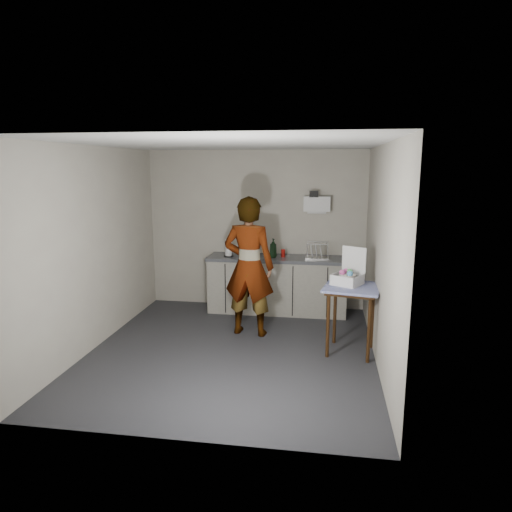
# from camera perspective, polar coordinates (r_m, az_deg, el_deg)

# --- Properties ---
(ground) EXTENTS (4.00, 4.00, 0.00)m
(ground) POSITION_cam_1_polar(r_m,az_deg,el_deg) (6.03, -2.97, -11.70)
(ground) COLOR #2D2D33
(ground) RESTS_ON ground
(wall_back) EXTENTS (3.60, 0.02, 2.60)m
(wall_back) POSITION_cam_1_polar(r_m,az_deg,el_deg) (7.58, -0.03, 3.29)
(wall_back) COLOR #BBB2A3
(wall_back) RESTS_ON ground
(wall_right) EXTENTS (0.02, 4.00, 2.60)m
(wall_right) POSITION_cam_1_polar(r_m,az_deg,el_deg) (5.57, 15.22, 0.00)
(wall_right) COLOR #BBB2A3
(wall_right) RESTS_ON ground
(wall_left) EXTENTS (0.02, 4.00, 2.60)m
(wall_left) POSITION_cam_1_polar(r_m,az_deg,el_deg) (6.26, -19.35, 0.97)
(wall_left) COLOR #BBB2A3
(wall_left) RESTS_ON ground
(ceiling) EXTENTS (3.60, 4.00, 0.01)m
(ceiling) POSITION_cam_1_polar(r_m,az_deg,el_deg) (5.56, -3.25, 13.77)
(ceiling) COLOR white
(ceiling) RESTS_ON wall_back
(kitchen_counter) EXTENTS (2.24, 0.62, 0.91)m
(kitchen_counter) POSITION_cam_1_polar(r_m,az_deg,el_deg) (7.43, 2.68, -3.77)
(kitchen_counter) COLOR black
(kitchen_counter) RESTS_ON ground
(wall_shelf) EXTENTS (0.42, 0.18, 0.37)m
(wall_shelf) POSITION_cam_1_polar(r_m,az_deg,el_deg) (7.38, 7.62, 6.46)
(wall_shelf) COLOR white
(wall_shelf) RESTS_ON ground
(side_table) EXTENTS (0.79, 0.79, 0.87)m
(side_table) POSITION_cam_1_polar(r_m,az_deg,el_deg) (5.85, 11.93, -4.78)
(side_table) COLOR #341F0C
(side_table) RESTS_ON ground
(standing_man) EXTENTS (0.76, 0.55, 1.95)m
(standing_man) POSITION_cam_1_polar(r_m,az_deg,el_deg) (6.32, -0.90, -1.34)
(standing_man) COLOR #B2A593
(standing_man) RESTS_ON ground
(soap_bottle) EXTENTS (0.16, 0.16, 0.30)m
(soap_bottle) POSITION_cam_1_polar(r_m,az_deg,el_deg) (7.25, 2.16, 1.00)
(soap_bottle) COLOR black
(soap_bottle) RESTS_ON kitchen_counter
(soda_can) EXTENTS (0.07, 0.07, 0.13)m
(soda_can) POSITION_cam_1_polar(r_m,az_deg,el_deg) (7.30, 3.40, 0.35)
(soda_can) COLOR red
(soda_can) RESTS_ON kitchen_counter
(dark_bottle) EXTENTS (0.07, 0.07, 0.25)m
(dark_bottle) POSITION_cam_1_polar(r_m,az_deg,el_deg) (7.32, 0.08, 0.89)
(dark_bottle) COLOR black
(dark_bottle) RESTS_ON kitchen_counter
(paper_towel) EXTENTS (0.16, 0.16, 0.28)m
(paper_towel) POSITION_cam_1_polar(r_m,az_deg,el_deg) (7.34, -3.46, 0.97)
(paper_towel) COLOR black
(paper_towel) RESTS_ON kitchen_counter
(dish_rack) EXTENTS (0.36, 0.27, 0.25)m
(dish_rack) POSITION_cam_1_polar(r_m,az_deg,el_deg) (7.27, 7.61, 0.18)
(dish_rack) COLOR silver
(dish_rack) RESTS_ON kitchen_counter
(bakery_box) EXTENTS (0.45, 0.45, 0.46)m
(bakery_box) POSITION_cam_1_polar(r_m,az_deg,el_deg) (5.88, 11.43, -2.49)
(bakery_box) COLOR white
(bakery_box) RESTS_ON side_table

